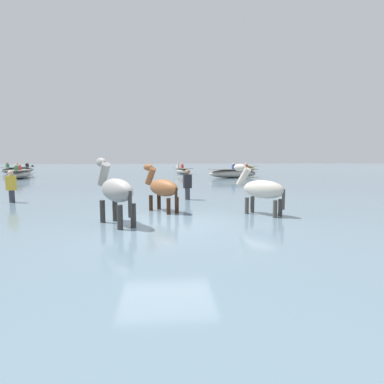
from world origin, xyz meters
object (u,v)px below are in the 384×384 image
at_px(horse_trailing_grey, 115,192).
at_px(person_spectator_far, 12,190).
at_px(horse_lead_pinto, 261,191).
at_px(boat_mid_outer, 245,169).
at_px(person_onlooker_left, 187,188).
at_px(boat_mid_channel, 183,171).
at_px(boat_near_port, 20,174).
at_px(horse_flank_chestnut, 162,189).
at_px(boat_distant_east, 18,170).
at_px(boat_far_inshore, 233,173).

xyz_separation_m(horse_trailing_grey, person_spectator_far, (-4.49, 4.35, -0.40)).
xyz_separation_m(horse_lead_pinto, boat_mid_outer, (5.59, 24.00, -0.43)).
xyz_separation_m(boat_mid_outer, person_onlooker_left, (-7.56, -20.50, 0.16)).
relative_size(horse_trailing_grey, person_onlooker_left, 1.31).
bearing_deg(horse_trailing_grey, boat_mid_channel, 82.13).
bearing_deg(boat_near_port, horse_flank_chestnut, -55.30).
relative_size(horse_flank_chestnut, person_spectator_far, 1.18).
relative_size(horse_flank_chestnut, boat_distant_east, 0.61).
bearing_deg(horse_flank_chestnut, person_onlooker_left, 69.41).
height_order(boat_far_inshore, boat_mid_channel, boat_far_inshore).
xyz_separation_m(horse_lead_pinto, horse_trailing_grey, (-4.17, -1.03, 0.12)).
distance_m(horse_trailing_grey, person_onlooker_left, 5.05).
bearing_deg(boat_far_inshore, person_onlooker_left, -110.32).
xyz_separation_m(horse_lead_pinto, person_onlooker_left, (-1.97, 3.50, -0.27)).
bearing_deg(horse_trailing_grey, horse_flank_chestnut, 57.16).
relative_size(boat_far_inshore, boat_mid_channel, 1.53).
distance_m(boat_mid_channel, person_spectator_far, 19.23).
relative_size(horse_lead_pinto, person_spectator_far, 1.18).
relative_size(horse_trailing_grey, boat_mid_outer, 0.72).
height_order(horse_flank_chestnut, boat_mid_outer, horse_flank_chestnut).
relative_size(horse_lead_pinto, boat_mid_outer, 0.65).
xyz_separation_m(boat_mid_outer, boat_distant_east, (-22.44, -0.70, 0.02)).
distance_m(boat_near_port, person_onlooker_left, 17.44).
relative_size(boat_mid_outer, boat_mid_channel, 1.14).
bearing_deg(person_onlooker_left, horse_flank_chestnut, -110.59).
height_order(boat_near_port, person_spectator_far, person_spectator_far).
height_order(boat_distant_east, person_onlooker_left, person_onlooker_left).
xyz_separation_m(boat_mid_outer, boat_mid_channel, (-6.71, -2.99, -0.01)).
height_order(boat_far_inshore, boat_mid_outer, boat_far_inshore).
xyz_separation_m(horse_flank_chestnut, boat_far_inshore, (5.43, 14.64, -0.37)).
relative_size(boat_far_inshore, boat_mid_outer, 1.35).
relative_size(horse_trailing_grey, boat_mid_channel, 0.82).
distance_m(horse_trailing_grey, person_spectator_far, 6.27).
xyz_separation_m(horse_lead_pinto, person_spectator_far, (-8.66, 3.32, -0.27)).
height_order(horse_trailing_grey, boat_mid_outer, horse_trailing_grey).
distance_m(boat_mid_outer, boat_near_port, 20.79).
bearing_deg(boat_distant_east, boat_far_inshore, -22.11).
distance_m(boat_distant_east, person_onlooker_left, 24.77).
xyz_separation_m(boat_far_inshore, boat_near_port, (-16.20, 0.91, -0.02)).
xyz_separation_m(horse_trailing_grey, boat_distant_east, (-12.68, 24.33, -0.54)).
bearing_deg(person_onlooker_left, boat_near_port, 132.49).
bearing_deg(boat_mid_channel, horse_flank_chestnut, -95.25).
relative_size(horse_trailing_grey, boat_far_inshore, 0.53).
relative_size(horse_lead_pinto, boat_far_inshore, 0.48).
bearing_deg(horse_flank_chestnut, boat_mid_channel, 84.75).
height_order(boat_distant_east, boat_mid_channel, boat_distant_east).
xyz_separation_m(boat_mid_outer, person_spectator_far, (-14.25, -20.68, 0.16)).
xyz_separation_m(horse_lead_pinto, horse_flank_chestnut, (-2.98, 0.81, -0.01)).
bearing_deg(boat_near_port, boat_mid_outer, 21.56).
bearing_deg(horse_trailing_grey, boat_far_inshore, 68.11).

